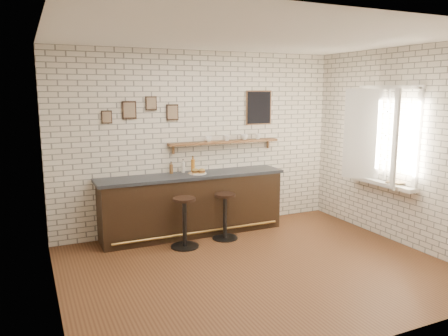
# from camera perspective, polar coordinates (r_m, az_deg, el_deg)

# --- Properties ---
(ground) EXTENTS (5.00, 5.00, 0.00)m
(ground) POSITION_cam_1_polar(r_m,az_deg,el_deg) (6.03, 4.32, -12.87)
(ground) COLOR brown
(ground) RESTS_ON ground
(bar_counter) EXTENTS (3.10, 0.65, 1.01)m
(bar_counter) POSITION_cam_1_polar(r_m,az_deg,el_deg) (7.22, -4.11, -4.72)
(bar_counter) COLOR black
(bar_counter) RESTS_ON ground
(sandwich_plate) EXTENTS (0.28, 0.28, 0.01)m
(sandwich_plate) POSITION_cam_1_polar(r_m,az_deg,el_deg) (7.12, -3.43, -0.72)
(sandwich_plate) COLOR white
(sandwich_plate) RESTS_ON bar_counter
(ciabatta_sandwich) EXTENTS (0.22, 0.15, 0.07)m
(ciabatta_sandwich) POSITION_cam_1_polar(r_m,az_deg,el_deg) (7.12, -3.36, -0.38)
(ciabatta_sandwich) COLOR #B19048
(ciabatta_sandwich) RESTS_ON sandwich_plate
(potato_chips) EXTENTS (0.26, 0.19, 0.00)m
(potato_chips) POSITION_cam_1_polar(r_m,az_deg,el_deg) (7.12, -3.54, -0.67)
(potato_chips) COLOR #CF9049
(potato_chips) RESTS_ON sandwich_plate
(bitters_bottle_brown) EXTENTS (0.06, 0.06, 0.20)m
(bitters_bottle_brown) POSITION_cam_1_polar(r_m,az_deg,el_deg) (7.18, -6.90, -0.08)
(bitters_bottle_brown) COLOR brown
(bitters_bottle_brown) RESTS_ON bar_counter
(bitters_bottle_white) EXTENTS (0.06, 0.06, 0.22)m
(bitters_bottle_white) POSITION_cam_1_polar(r_m,az_deg,el_deg) (7.25, -5.36, 0.11)
(bitters_bottle_white) COLOR silver
(bitters_bottle_white) RESTS_ON bar_counter
(bitters_bottle_amber) EXTENTS (0.06, 0.06, 0.27)m
(bitters_bottle_amber) POSITION_cam_1_polar(r_m,az_deg,el_deg) (7.30, -4.08, 0.36)
(bitters_bottle_amber) COLOR #A8631B
(bitters_bottle_amber) RESTS_ON bar_counter
(condiment_bottle_yellow) EXTENTS (0.06, 0.06, 0.18)m
(condiment_bottle_yellow) POSITION_cam_1_polar(r_m,az_deg,el_deg) (7.31, -4.03, 0.11)
(condiment_bottle_yellow) COLOR gold
(condiment_bottle_yellow) RESTS_ON bar_counter
(bar_stool_left) EXTENTS (0.43, 0.43, 0.77)m
(bar_stool_left) POSITION_cam_1_polar(r_m,az_deg,el_deg) (6.65, -5.17, -6.89)
(bar_stool_left) COLOR black
(bar_stool_left) RESTS_ON ground
(bar_stool_right) EXTENTS (0.41, 0.41, 0.74)m
(bar_stool_right) POSITION_cam_1_polar(r_m,az_deg,el_deg) (7.00, 0.14, -6.11)
(bar_stool_right) COLOR black
(bar_stool_right) RESTS_ON ground
(wall_shelf) EXTENTS (2.00, 0.18, 0.18)m
(wall_shelf) POSITION_cam_1_polar(r_m,az_deg,el_deg) (7.48, 0.09, 3.40)
(wall_shelf) COLOR brown
(wall_shelf) RESTS_ON ground
(shelf_cup_a) EXTENTS (0.16, 0.16, 0.09)m
(shelf_cup_a) POSITION_cam_1_polar(r_m,az_deg,el_deg) (7.35, -2.06, 3.81)
(shelf_cup_a) COLOR white
(shelf_cup_a) RESTS_ON wall_shelf
(shelf_cup_b) EXTENTS (0.14, 0.14, 0.10)m
(shelf_cup_b) POSITION_cam_1_polar(r_m,az_deg,el_deg) (7.49, 0.38, 3.94)
(shelf_cup_b) COLOR white
(shelf_cup_b) RESTS_ON wall_shelf
(shelf_cup_c) EXTENTS (0.14, 0.14, 0.10)m
(shelf_cup_c) POSITION_cam_1_polar(r_m,az_deg,el_deg) (7.63, 2.66, 4.07)
(shelf_cup_c) COLOR white
(shelf_cup_c) RESTS_ON wall_shelf
(shelf_cup_d) EXTENTS (0.12, 0.12, 0.09)m
(shelf_cup_d) POSITION_cam_1_polar(r_m,az_deg,el_deg) (7.76, 4.45, 4.13)
(shelf_cup_d) COLOR white
(shelf_cup_d) RESTS_ON wall_shelf
(back_wall_decor) EXTENTS (2.96, 0.02, 0.56)m
(back_wall_decor) POSITION_cam_1_polar(r_m,az_deg,el_deg) (7.44, -1.39, 7.75)
(back_wall_decor) COLOR black
(back_wall_decor) RESTS_ON ground
(window_sill) EXTENTS (0.20, 1.35, 0.06)m
(window_sill) POSITION_cam_1_polar(r_m,az_deg,el_deg) (7.40, 19.75, -1.81)
(window_sill) COLOR white
(window_sill) RESTS_ON ground
(casement_window) EXTENTS (0.40, 1.30, 1.56)m
(casement_window) POSITION_cam_1_polar(r_m,az_deg,el_deg) (7.26, 19.86, 3.96)
(casement_window) COLOR white
(casement_window) RESTS_ON ground
(book_lower) EXTENTS (0.26, 0.29, 0.02)m
(book_lower) POSITION_cam_1_polar(r_m,az_deg,el_deg) (7.19, 21.17, -1.90)
(book_lower) COLOR tan
(book_lower) RESTS_ON window_sill
(book_upper) EXTENTS (0.20, 0.24, 0.02)m
(book_upper) POSITION_cam_1_polar(r_m,az_deg,el_deg) (7.18, 21.23, -1.77)
(book_upper) COLOR tan
(book_upper) RESTS_ON book_lower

